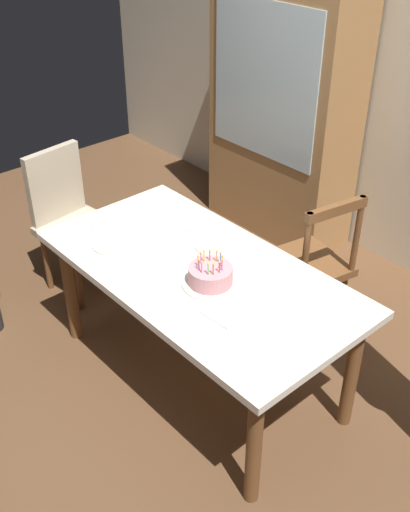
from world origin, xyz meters
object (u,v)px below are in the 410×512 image
at_px(dining_table, 199,282).
at_px(plate_far_side, 216,247).
at_px(chair_spindle_back, 308,266).
at_px(china_cabinet, 283,110).
at_px(birthday_cake, 210,276).
at_px(plate_near_celebrant, 112,244).
at_px(chair_upholstered, 69,214).

distance_m(dining_table, plate_far_side, 0.24).
distance_m(dining_table, chair_spindle_back, 0.79).
bearing_deg(china_cabinet, birthday_cake, -57.88).
height_order(birthday_cake, plate_near_celebrant, birthday_cake).
bearing_deg(chair_upholstered, china_cabinet, 76.56).
relative_size(dining_table, chair_spindle_back, 1.80).
bearing_deg(plate_far_side, china_cabinet, 119.85).
bearing_deg(dining_table, chair_spindle_back, 81.86).
bearing_deg(plate_near_celebrant, birthday_cake, 14.07).
relative_size(dining_table, birthday_cake, 6.12).
bearing_deg(plate_far_side, chair_upholstered, -168.76).
bearing_deg(chair_upholstered, birthday_cake, -0.61).
distance_m(birthday_cake, china_cabinet, 1.90).
bearing_deg(china_cabinet, dining_table, -60.95).
xyz_separation_m(chair_spindle_back, china_cabinet, (-0.97, 0.80, 0.49)).
xyz_separation_m(birthday_cake, china_cabinet, (-1.01, 1.60, 0.17)).
height_order(dining_table, birthday_cake, birthday_cake).
distance_m(plate_near_celebrant, chair_spindle_back, 1.15).
relative_size(plate_far_side, chair_upholstered, 0.23).
xyz_separation_m(plate_far_side, china_cabinet, (-0.78, 1.36, 0.21)).
bearing_deg(plate_near_celebrant, chair_upholstered, 167.75).
bearing_deg(china_cabinet, plate_far_side, -60.15).
xyz_separation_m(birthday_cake, chair_spindle_back, (-0.03, 0.80, -0.32)).
distance_m(dining_table, china_cabinet, 1.81).
xyz_separation_m(dining_table, plate_far_side, (-0.09, 0.20, 0.09)).
bearing_deg(birthday_cake, china_cabinet, 122.12).
bearing_deg(chair_upholstered, plate_near_celebrant, -12.25).
bearing_deg(dining_table, china_cabinet, 119.05).
bearing_deg(dining_table, plate_near_celebrant, -157.07).
distance_m(plate_far_side, china_cabinet, 1.58).
xyz_separation_m(dining_table, birthday_cake, (0.14, -0.05, 0.13)).
relative_size(chair_upholstered, china_cabinet, 0.50).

